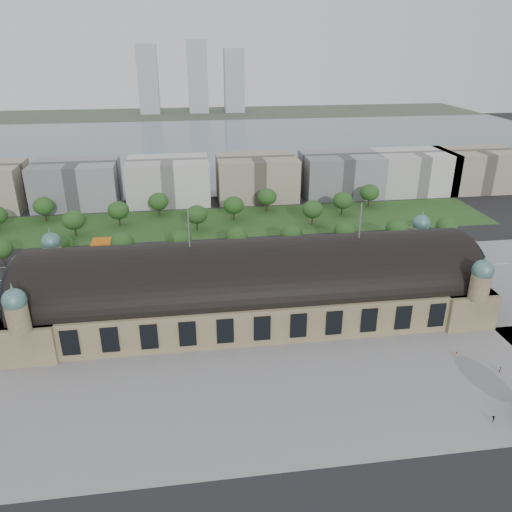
{
  "coord_description": "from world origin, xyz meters",
  "views": [
    {
      "loc": [
        -19.56,
        -145.65,
        85.34
      ],
      "look_at": [
        3.28,
        16.18,
        14.0
      ],
      "focal_mm": 35.0,
      "sensor_mm": 36.0,
      "label": 1
    }
  ],
  "objects": [
    {
      "name": "grass_belt",
      "position": [
        -15.0,
        93.0,
        0.0
      ],
      "size": [
        300.0,
        45.0,
        0.1
      ],
      "primitive_type": "cube",
      "color": "#285020",
      "rests_on": "ground"
    },
    {
      "name": "tree_row_4",
      "position": [
        -24.0,
        53.0,
        7.43
      ],
      "size": [
        9.6,
        9.6,
        11.52
      ],
      "color": "#2D2116",
      "rests_on": "ground"
    },
    {
      "name": "tree_row_5",
      "position": [
        0.0,
        53.0,
        7.43
      ],
      "size": [
        9.6,
        9.6,
        11.52
      ],
      "color": "#2D2116",
      "rests_on": "ground"
    },
    {
      "name": "traffic_car_5",
      "position": [
        33.72,
        44.49,
        0.71
      ],
      "size": [
        4.42,
        1.82,
        1.42
      ],
      "primitive_type": "imported",
      "rotation": [
        0.0,
        0.0,
        1.5
      ],
      "color": "#5A5B61",
      "rests_on": "ground"
    },
    {
      "name": "tree_belt_2",
      "position": [
        -92.0,
        107.0,
        8.05
      ],
      "size": [
        10.4,
        10.4,
        12.48
      ],
      "color": "#2D2116",
      "rests_on": "ground"
    },
    {
      "name": "parked_car_0",
      "position": [
        -65.08,
        21.0,
        0.7
      ],
      "size": [
        4.51,
        2.95,
        1.4
      ],
      "primitive_type": "imported",
      "rotation": [
        0.0,
        0.0,
        -1.19
      ],
      "color": "black",
      "rests_on": "ground"
    },
    {
      "name": "tree_belt_7",
      "position": [
        3.0,
        95.0,
        8.05
      ],
      "size": [
        10.4,
        10.4,
        12.48
      ],
      "color": "#2D2116",
      "rests_on": "ground"
    },
    {
      "name": "traffic_car_3",
      "position": [
        -22.23,
        45.87,
        0.77
      ],
      "size": [
        5.39,
        2.35,
        1.54
      ],
      "primitive_type": "imported",
      "rotation": [
        0.0,
        0.0,
        1.53
      ],
      "color": "maroon",
      "rests_on": "ground"
    },
    {
      "name": "office_5",
      "position": [
        70.0,
        133.0,
        12.0
      ],
      "size": [
        45.0,
        32.0,
        24.0
      ],
      "primitive_type": "cube",
      "color": "gray",
      "rests_on": "ground"
    },
    {
      "name": "tree_belt_4",
      "position": [
        -54.0,
        95.0,
        8.05
      ],
      "size": [
        10.4,
        10.4,
        12.48
      ],
      "color": "#2D2116",
      "rests_on": "ground"
    },
    {
      "name": "traffic_car_4",
      "position": [
        6.33,
        36.11,
        0.8
      ],
      "size": [
        4.76,
        2.07,
        1.6
      ],
      "primitive_type": "imported",
      "rotation": [
        0.0,
        0.0,
        -1.53
      ],
      "color": "#1A2749",
      "rests_on": "ground"
    },
    {
      "name": "tree_row_1",
      "position": [
        -96.0,
        53.0,
        7.43
      ],
      "size": [
        9.6,
        9.6,
        11.52
      ],
      "color": "#2D2116",
      "rests_on": "ground"
    },
    {
      "name": "tree_row_8",
      "position": [
        72.0,
        53.0,
        7.43
      ],
      "size": [
        9.6,
        9.6,
        11.52
      ],
      "color": "#2D2116",
      "rests_on": "ground"
    },
    {
      "name": "tree_row_6",
      "position": [
        24.0,
        53.0,
        7.43
      ],
      "size": [
        9.6,
        9.6,
        11.52
      ],
      "color": "#2D2116",
      "rests_on": "ground"
    },
    {
      "name": "parked_car_2",
      "position": [
        -54.02,
        25.0,
        0.67
      ],
      "size": [
        4.95,
        3.53,
        1.33
      ],
      "primitive_type": "imported",
      "rotation": [
        0.0,
        0.0,
        -1.16
      ],
      "color": "#1A1740",
      "rests_on": "ground"
    },
    {
      "name": "lake",
      "position": [
        0.0,
        298.0,
        0.0
      ],
      "size": [
        700.0,
        320.0,
        0.08
      ],
      "primitive_type": "cube",
      "color": "slate",
      "rests_on": "ground"
    },
    {
      "name": "office_6",
      "position": [
        115.0,
        133.0,
        12.0
      ],
      "size": [
        45.0,
        32.0,
        24.0
      ],
      "primitive_type": "cube",
      "color": "silver",
      "rests_on": "ground"
    },
    {
      "name": "traffic_car_2",
      "position": [
        -42.89,
        36.24,
        0.81
      ],
      "size": [
        6.15,
        3.45,
        1.62
      ],
      "primitive_type": "imported",
      "rotation": [
        0.0,
        0.0,
        -1.44
      ],
      "color": "black",
      "rests_on": "ground"
    },
    {
      "name": "parked_car_5",
      "position": [
        -51.31,
        22.05,
        0.68
      ],
      "size": [
        5.29,
        4.58,
        1.35
      ],
      "primitive_type": "imported",
      "rotation": [
        0.0,
        0.0,
        -0.98
      ],
      "color": "gray",
      "rests_on": "ground"
    },
    {
      "name": "parked_car_3",
      "position": [
        -47.77,
        21.0,
        0.82
      ],
      "size": [
        5.01,
        4.39,
        1.63
      ],
      "primitive_type": "imported",
      "rotation": [
        0.0,
        0.0,
        -0.94
      ],
      "color": "#4E5255",
      "rests_on": "ground"
    },
    {
      "name": "plaza_south",
      "position": [
        10.0,
        -44.0,
        0.0
      ],
      "size": [
        190.0,
        48.0,
        0.12
      ],
      "primitive_type": "cube",
      "color": "gray",
      "rests_on": "ground"
    },
    {
      "name": "tree_belt_5",
      "position": [
        -35.0,
        107.0,
        8.05
      ],
      "size": [
        10.4,
        10.4,
        12.48
      ],
      "color": "#2D2116",
      "rests_on": "ground"
    },
    {
      "name": "tree_row_7",
      "position": [
        48.0,
        53.0,
        7.43
      ],
      "size": [
        9.6,
        9.6,
        11.52
      ],
      "color": "#2D2116",
      "rests_on": "ground"
    },
    {
      "name": "pedestrian_4",
      "position": [
        50.48,
        -59.95,
        0.93
      ],
      "size": [
        1.11,
        1.28,
        1.85
      ],
      "primitive_type": "imported",
      "rotation": [
        0.0,
        0.0,
        4.11
      ],
      "color": "gray",
      "rests_on": "ground"
    },
    {
      "name": "office_4",
      "position": [
        20.0,
        133.0,
        12.0
      ],
      "size": [
        45.0,
        32.0,
        24.0
      ],
      "primitive_type": "cube",
      "color": "tan",
      "rests_on": "ground"
    },
    {
      "name": "parked_car_4",
      "position": [
        -37.36,
        21.0,
        0.65
      ],
      "size": [
        4.18,
        2.84,
        1.3
      ],
      "primitive_type": "imported",
      "rotation": [
        0.0,
        0.0,
        -1.16
      ],
      "color": "silver",
      "rests_on": "ground"
    },
    {
      "name": "tree_belt_3",
      "position": [
        -73.0,
        83.0,
        8.05
      ],
      "size": [
        10.4,
        10.4,
        12.48
      ],
      "color": "#2D2116",
      "rests_on": "ground"
    },
    {
      "name": "bus_west",
      "position": [
        -23.37,
        28.9,
        1.57
      ],
      "size": [
        11.42,
        3.49,
        3.13
      ],
      "primitive_type": "imported",
      "rotation": [
        0.0,
        0.0,
        1.49
      ],
      "color": "red",
      "rests_on": "ground"
    },
    {
      "name": "tree_row_2",
      "position": [
        -72.0,
        53.0,
        7.43
      ],
      "size": [
        9.6,
        9.6,
        11.52
      ],
      "color": "#2D2116",
      "rests_on": "ground"
    },
    {
      "name": "office_3",
      "position": [
        -30.0,
        133.0,
        12.0
      ],
      "size": [
        45.0,
        32.0,
        24.0
      ],
      "primitive_type": "cube",
      "color": "silver",
      "rests_on": "ground"
    },
    {
      "name": "far_tower_right",
      "position": [
        45.0,
        508.0,
        37.5
      ],
      "size": [
        24.0,
        24.0,
        75.0
      ],
      "primitive_type": "cube",
      "color": "#9EA8B2",
      "rests_on": "ground"
    },
    {
      "name": "petrol_station",
      "position": [
        -53.91,
        65.28,
        2.95
      ],
      "size": [
        14.0,
        13.0,
        5.05
      ],
      "color": "#CD640C",
      "rests_on": "ground"
    },
    {
      "name": "pedestrian_0",
      "position": [
        55.31,
        -33.41,
        0.91
      ],
      "size": [
        1.01,
        0.78,
        1.83
      ],
      "primitive_type": "imported",
      "rotation": [
        0.0,
        0.0,
        0.34
      ],
      "color": "gray",
      "rests_on": "ground"
    },
    {
      "name": "parked_car_1",
      "position": [
        -71.11,
        21.9,
        0.66
      ],
      "size": [
        5.18,
        4.37,
        1.32
      ],
      "primitive_type": "imported",
      "rotation": [
        0.0,
        0.0,
        -1.01
      ],
      "color": "maroon",
      "rests_on": "ground"
    },
    {
      "name": "far_shore",
      "position": [
        0.0,
        498.0,
        0.0
      ],
      "size": [
        700.0,
        120.0,
        0.14
      ],
      "primitive_type": "cube",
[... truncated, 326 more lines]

